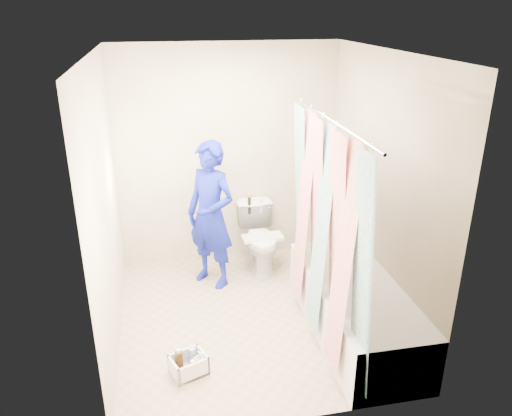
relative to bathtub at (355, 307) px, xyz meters
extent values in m
plane|color=tan|center=(-0.85, 0.43, -0.27)|extent=(2.60, 2.60, 0.00)
cube|color=white|center=(-0.85, 0.43, 2.13)|extent=(2.40, 2.60, 0.02)
cube|color=beige|center=(-0.85, 1.73, 0.93)|extent=(2.40, 0.02, 2.40)
cube|color=beige|center=(-0.85, -0.88, 0.93)|extent=(2.40, 0.02, 2.40)
cube|color=beige|center=(-2.05, 0.43, 0.93)|extent=(0.02, 2.60, 2.40)
cube|color=beige|center=(0.35, 0.43, 0.93)|extent=(0.02, 2.60, 2.40)
cube|color=white|center=(0.00, 0.00, -0.02)|extent=(0.70, 1.75, 0.50)
cube|color=white|center=(0.00, 0.00, 0.19)|extent=(0.58, 1.63, 0.06)
cylinder|color=silver|center=(-0.33, 0.00, 1.68)|extent=(0.02, 1.90, 0.02)
cube|color=silver|center=(-0.33, 0.00, 0.75)|extent=(0.06, 1.75, 1.80)
imported|color=silver|center=(-0.57, 1.36, 0.09)|extent=(0.42, 0.71, 0.71)
cube|color=white|center=(-0.57, 1.25, 0.15)|extent=(0.44, 0.20, 0.03)
cylinder|color=black|center=(-0.65, 1.55, 0.41)|extent=(0.03, 0.03, 0.21)
cylinder|color=gold|center=(-0.65, 1.55, 0.53)|extent=(0.06, 0.06, 0.03)
cylinder|color=white|center=(-0.52, 1.55, 0.39)|extent=(0.03, 0.03, 0.17)
imported|color=#1021A6|center=(-1.12, 1.14, 0.50)|extent=(0.65, 0.65, 1.53)
cube|color=white|center=(-1.48, -0.24, -0.25)|extent=(0.33, 0.30, 0.03)
cube|color=white|center=(-1.60, -0.29, -0.19)|extent=(0.10, 0.21, 0.16)
cube|color=white|center=(-1.37, -0.20, -0.19)|extent=(0.10, 0.21, 0.16)
cube|color=white|center=(-1.45, -0.34, -0.19)|extent=(0.26, 0.12, 0.16)
cube|color=white|center=(-1.52, -0.15, -0.19)|extent=(0.26, 0.12, 0.16)
cylinder|color=#3D220C|center=(-1.56, -0.23, -0.15)|extent=(0.06, 0.06, 0.18)
cylinder|color=white|center=(-1.45, -0.18, -0.16)|extent=(0.06, 0.06, 0.16)
cylinder|color=#FEF1C6|center=(-1.45, -0.28, -0.18)|extent=(0.04, 0.04, 0.12)
cylinder|color=#3D220C|center=(-1.52, -0.32, -0.21)|extent=(0.05, 0.05, 0.05)
cylinder|color=gold|center=(-1.52, -0.32, -0.18)|extent=(0.06, 0.06, 0.01)
imported|color=white|center=(-1.39, -0.25, -0.15)|extent=(0.11, 0.11, 0.17)
camera|label=1|loc=(-1.58, -3.48, 2.48)|focal=35.00mm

